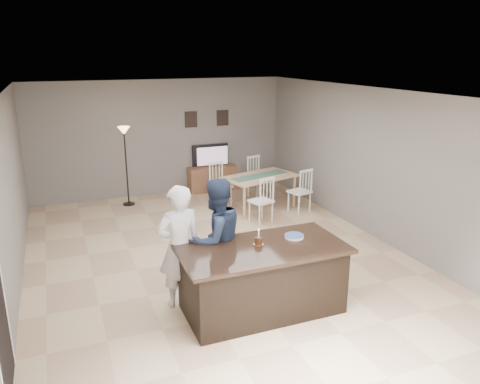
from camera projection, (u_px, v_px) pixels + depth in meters
name	position (u px, v px, depth m)	size (l,w,h in m)	color
floor	(217.00, 257.00, 7.83)	(8.00, 8.00, 0.00)	tan
room_shell	(216.00, 159.00, 7.35)	(8.00, 8.00, 8.00)	slate
kitchen_island	(262.00, 278.00, 6.10)	(2.15, 1.10, 0.90)	black
tv_console	(213.00, 178.00, 11.53)	(1.20, 0.40, 0.60)	brown
television	(211.00, 156.00, 11.43)	(0.91, 0.12, 0.53)	black
tv_screen_glow	(212.00, 156.00, 11.35)	(0.78, 0.78, 0.00)	#DC5818
picture_frames	(207.00, 119.00, 11.27)	(1.10, 0.02, 0.38)	black
woman	(179.00, 246.00, 6.14)	(0.61, 0.40, 1.67)	silver
man	(216.00, 240.00, 6.32)	(0.83, 0.65, 1.71)	#1C263D
birthday_cake	(258.00, 241.00, 6.03)	(0.13, 0.13, 0.21)	gold
plate_stack	(294.00, 236.00, 6.26)	(0.26, 0.26, 0.04)	white
dining_table	(259.00, 181.00, 10.10)	(1.92, 2.11, 0.95)	tan
floor_lamp	(125.00, 145.00, 10.12)	(0.26, 0.26, 1.76)	black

